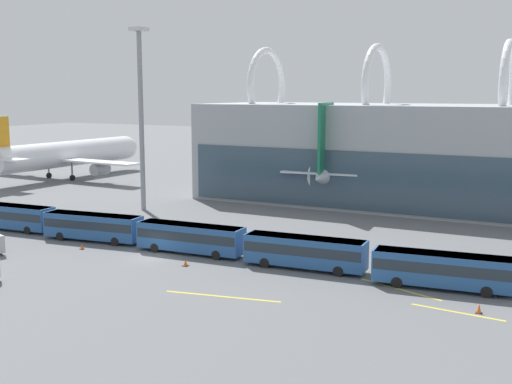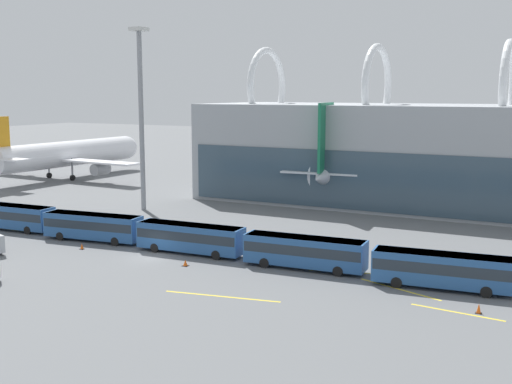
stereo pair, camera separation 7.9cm
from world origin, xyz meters
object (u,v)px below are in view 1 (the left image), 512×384
Objects in this scene: shuttle_bus_1 at (93,225)px; floodlight_mast at (141,108)px; airliner_at_gate_near at (63,154)px; traffic_cone_1 at (479,308)px; airliner_at_gate_far at (350,165)px; shuttle_bus_0 at (11,215)px; shuttle_bus_4 at (443,268)px; shuttle_bus_2 at (190,236)px; traffic_cone_0 at (186,263)px; shuttle_bus_3 at (305,250)px; traffic_cone_2 at (82,246)px.

floodlight_mast is (-7.01, 18.84, 13.15)m from shuttle_bus_1.
floodlight_mast is at bearing 103.90° from shuttle_bus_1.
airliner_at_gate_near is 50.82× the size of traffic_cone_1.
airliner_at_gate_far is 55.39m from shuttle_bus_0.
airliner_at_gate_near is 3.27× the size of shuttle_bus_4.
shuttle_bus_0 is 53.44m from shuttle_bus_4.
shuttle_bus_0 is 1.00× the size of shuttle_bus_2.
shuttle_bus_0 is at bearing 171.87° from traffic_cone_0.
floodlight_mast reaches higher than shuttle_bus_2.
traffic_cone_1 is (28.91, -52.54, -4.58)m from airliner_at_gate_far.
shuttle_bus_0 and shuttle_bus_1 have the same top height.
shuttle_bus_3 is at bearing -116.11° from airliner_at_gate_near.
airliner_at_gate_far is 3.62× the size of shuttle_bus_1.
floodlight_mast is at bearing 134.56° from traffic_cone_0.
traffic_cone_0 is (57.79, -43.30, -4.60)m from airliner_at_gate_near.
shuttle_bus_4 is at bearing -5.39° from shuttle_bus_3.
traffic_cone_1 is at bearing -13.20° from shuttle_bus_1.
airliner_at_gate_near is 96.92m from traffic_cone_1.
floodlight_mast is at bearing 152.29° from shuttle_bus_4.
airliner_at_gate_near is 3.27× the size of shuttle_bus_1.
floodlight_mast is at bearing 154.79° from traffic_cone_1.
shuttle_bus_2 is at bearing 172.33° from airliner_at_gate_far.
shuttle_bus_4 is 52.41m from floodlight_mast.
floodlight_mast reaches higher than traffic_cone_2.
shuttle_bus_1 is 1.01× the size of shuttle_bus_3.
traffic_cone_1 is at bearing -1.99° from traffic_cone_2.
shuttle_bus_0 is 0.47× the size of floodlight_mast.
shuttle_bus_1 is at bearing -69.60° from floodlight_mast.
shuttle_bus_0 is 18.85× the size of traffic_cone_2.
traffic_cone_1 is (57.36, -5.12, -1.49)m from shuttle_bus_0.
airliner_at_gate_near is 64.76× the size of traffic_cone_0.
floodlight_mast is 33.02× the size of traffic_cone_1.
shuttle_bus_1 and shuttle_bus_4 have the same top height.
traffic_cone_2 is at bearing -69.05° from floodlight_mast.
shuttle_bus_4 is 24.80m from traffic_cone_0.
shuttle_bus_1 and shuttle_bus_3 have the same top height.
traffic_cone_1 is at bearing -8.75° from shuttle_bus_0.
airliner_at_gate_near is 67.77m from shuttle_bus_2.
shuttle_bus_4 is at bearing -21.84° from floodlight_mast.
shuttle_bus_0 is at bearing -140.42° from airliner_at_gate_near.
shuttle_bus_0 reaches higher than traffic_cone_0.
shuttle_bus_1 is at bearing -129.59° from airliner_at_gate_near.
shuttle_bus_3 is 40.67m from floodlight_mast.
traffic_cone_2 is at bearing -174.80° from shuttle_bus_3.
shuttle_bus_2 is 15.42× the size of traffic_cone_1.
floodlight_mast reaches higher than traffic_cone_1.
shuttle_bus_1 is at bearing 178.33° from shuttle_bus_2.
traffic_cone_0 is at bearing 175.09° from airliner_at_gate_far.
shuttle_bus_4 is (25.00, -47.40, -3.10)m from airliner_at_gate_far.
shuttle_bus_2 is (26.72, 0.34, 0.00)m from shuttle_bus_0.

